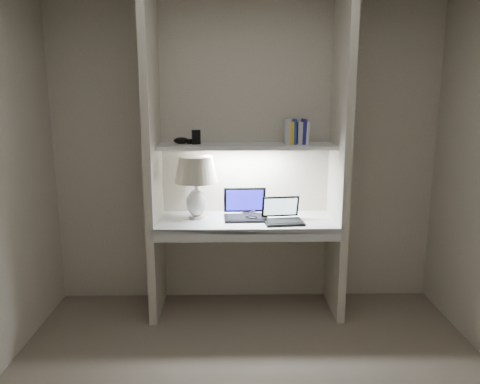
{
  "coord_description": "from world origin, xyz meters",
  "views": [
    {
      "loc": [
        -0.12,
        -2.39,
        1.76
      ],
      "look_at": [
        -0.06,
        1.05,
        1.03
      ],
      "focal_mm": 35.0,
      "sensor_mm": 36.0,
      "label": 1
    }
  ],
  "objects_px": {
    "laptop_main": "(245,211)",
    "speaker": "(249,204)",
    "book_row": "(296,132)",
    "table_lamp": "(196,177)",
    "laptop_netbook": "(282,216)"
  },
  "relations": [
    {
      "from": "speaker",
      "to": "book_row",
      "type": "relative_size",
      "value": 0.77
    },
    {
      "from": "speaker",
      "to": "book_row",
      "type": "bearing_deg",
      "value": -11.76
    },
    {
      "from": "laptop_main",
      "to": "laptop_netbook",
      "type": "distance_m",
      "value": 0.32
    },
    {
      "from": "table_lamp",
      "to": "speaker",
      "type": "xyz_separation_m",
      "value": [
        0.43,
        0.17,
        -0.26
      ]
    },
    {
      "from": "laptop_netbook",
      "to": "book_row",
      "type": "relative_size",
      "value": 1.64
    },
    {
      "from": "laptop_netbook",
      "to": "speaker",
      "type": "xyz_separation_m",
      "value": [
        -0.25,
        0.29,
        0.03
      ]
    },
    {
      "from": "table_lamp",
      "to": "laptop_main",
      "type": "xyz_separation_m",
      "value": [
        0.39,
        0.02,
        -0.29
      ]
    },
    {
      "from": "speaker",
      "to": "laptop_main",
      "type": "bearing_deg",
      "value": -95.92
    },
    {
      "from": "laptop_main",
      "to": "speaker",
      "type": "relative_size",
      "value": 2.32
    },
    {
      "from": "speaker",
      "to": "book_row",
      "type": "distance_m",
      "value": 0.73
    },
    {
      "from": "table_lamp",
      "to": "laptop_netbook",
      "type": "height_order",
      "value": "table_lamp"
    },
    {
      "from": "table_lamp",
      "to": "laptop_main",
      "type": "bearing_deg",
      "value": 2.34
    },
    {
      "from": "book_row",
      "to": "table_lamp",
      "type": "bearing_deg",
      "value": -176.1
    },
    {
      "from": "laptop_main",
      "to": "laptop_netbook",
      "type": "height_order",
      "value": "laptop_main"
    },
    {
      "from": "laptop_netbook",
      "to": "book_row",
      "type": "xyz_separation_m",
      "value": [
        0.12,
        0.17,
        0.65
      ]
    }
  ]
}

